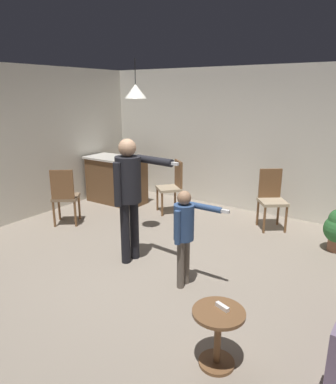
{
  "coord_description": "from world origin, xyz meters",
  "views": [
    {
      "loc": [
        2.42,
        -3.2,
        2.25
      ],
      "look_at": [
        -0.02,
        0.44,
        1.0
      ],
      "focal_mm": 33.11,
      "sensor_mm": 36.0,
      "label": 1
    }
  ],
  "objects": [
    {
      "name": "ground",
      "position": [
        0.0,
        0.0,
        0.0
      ],
      "size": [
        7.68,
        7.68,
        0.0
      ],
      "primitive_type": "plane",
      "color": "gray"
    },
    {
      "name": "dining_chair_centre_back",
      "position": [
        0.69,
        2.49,
        0.55
      ],
      "size": [
        0.59,
        0.59,
        1.0
      ],
      "rotation": [
        0.0,
        0.0,
        3.79
      ],
      "color": "brown",
      "rests_on": "ground"
    },
    {
      "name": "person_adult",
      "position": [
        -0.48,
        0.22,
        1.04
      ],
      "size": [
        0.84,
        0.49,
        1.68
      ],
      "rotation": [
        0.0,
        0.0,
        -1.65
      ],
      "color": "black",
      "rests_on": "ground"
    },
    {
      "name": "person_child",
      "position": [
        0.47,
        0.06,
        0.73
      ],
      "size": [
        0.61,
        0.34,
        1.18
      ],
      "rotation": [
        0.0,
        0.0,
        -1.57
      ],
      "color": "#60564C",
      "rests_on": "ground"
    },
    {
      "name": "wall_back",
      "position": [
        0.0,
        3.2,
        1.35
      ],
      "size": [
        6.4,
        0.1,
        2.7
      ],
      "primitive_type": "cube",
      "color": "silver",
      "rests_on": "ground"
    },
    {
      "name": "ceiling_light_pendant",
      "position": [
        -0.91,
        0.92,
        2.25
      ],
      "size": [
        0.32,
        0.32,
        0.55
      ],
      "color": "silver"
    },
    {
      "name": "side_table_by_couch",
      "position": [
        1.37,
        -0.88,
        0.33
      ],
      "size": [
        0.44,
        0.44,
        0.52
      ],
      "color": "brown",
      "rests_on": "ground"
    },
    {
      "name": "dining_chair_near_wall",
      "position": [
        -2.3,
        0.64,
        0.55
      ],
      "size": [
        0.59,
        0.59,
        1.0
      ],
      "rotation": [
        0.0,
        0.0,
        0.65
      ],
      "color": "brown",
      "rests_on": "ground"
    },
    {
      "name": "dining_chair_by_counter",
      "position": [
        -1.12,
        2.24,
        0.55
      ],
      "size": [
        0.59,
        0.59,
        1.0
      ],
      "rotation": [
        0.0,
        0.0,
        2.44
      ],
      "color": "brown",
      "rests_on": "ground"
    },
    {
      "name": "spare_remote_on_table",
      "position": [
        1.38,
        -0.84,
        0.54
      ],
      "size": [
        0.13,
        0.08,
        0.04
      ],
      "primitive_type": "cube",
      "rotation": [
        0.0,
        0.0,
        1.24
      ],
      "color": "white",
      "rests_on": "side_table_by_couch"
    },
    {
      "name": "kitchen_counter",
      "position": [
        -2.45,
        2.13,
        0.48
      ],
      "size": [
        1.26,
        0.66,
        0.95
      ],
      "color": "brown",
      "rests_on": "ground"
    }
  ]
}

